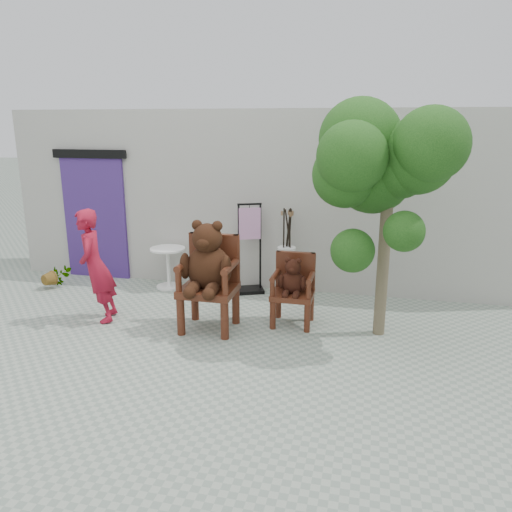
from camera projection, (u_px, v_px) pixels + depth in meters
The scene contains 11 objects.
ground_plane at pixel (210, 352), 6.25m from camera, with size 60.00×60.00×0.00m, color gray.
back_wall at pixel (263, 198), 8.78m from camera, with size 9.00×1.00×3.00m, color #ACAAA1.
doorway at pixel (95, 215), 9.03m from camera, with size 1.40×0.11×2.33m.
chair_big at pixel (208, 268), 6.76m from camera, with size 0.74×0.81×1.54m.
chair_small at pixel (293, 283), 7.00m from camera, with size 0.58×0.53×1.01m.
person at pixel (96, 266), 7.06m from camera, with size 0.59×0.39×1.63m, color maroon.
cafe_table at pixel (168, 263), 8.59m from camera, with size 0.60×0.60×0.70m.
display_stand at pixel (250, 259), 8.32m from camera, with size 0.55×0.50×1.51m.
stool_bucket at pixel (287, 257), 8.17m from camera, with size 0.32×0.32×1.45m.
tree at pixel (381, 162), 6.14m from camera, with size 1.82×1.51×3.10m.
potted_plant at pixel (56, 275), 8.65m from camera, with size 0.40×0.34×0.44m, color #12370F.
Camera 1 is at (1.87, -5.44, 2.79)m, focal length 35.00 mm.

